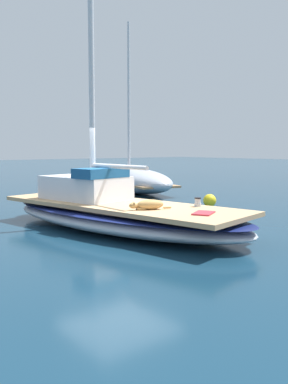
% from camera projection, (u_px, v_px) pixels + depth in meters
% --- Properties ---
extents(ground_plane, '(120.00, 120.00, 0.00)m').
position_uv_depth(ground_plane, '(118.00, 230.00, 10.07)').
color(ground_plane, '#143347').
extents(sailboat_main, '(3.81, 7.58, 0.66)m').
position_uv_depth(sailboat_main, '(118.00, 216.00, 10.03)').
color(sailboat_main, '#B2B7C1').
rests_on(sailboat_main, ground).
extents(mast_main, '(0.14, 2.27, 7.15)m').
position_uv_depth(mast_main, '(95.00, 71.00, 10.12)').
color(mast_main, silver).
rests_on(mast_main, sailboat_main).
extents(cabin_house, '(1.78, 2.45, 0.84)m').
position_uv_depth(cabin_house, '(87.00, 186.00, 10.67)').
color(cabin_house, silver).
rests_on(cabin_house, sailboat_main).
extents(dog_tan, '(0.91, 0.49, 0.22)m').
position_uv_depth(dog_tan, '(148.00, 205.00, 8.89)').
color(dog_tan, tan).
rests_on(dog_tan, sailboat_main).
extents(deck_winch, '(0.16, 0.16, 0.21)m').
position_uv_depth(deck_winch, '(198.00, 202.00, 9.35)').
color(deck_winch, '#B7B7BC').
rests_on(deck_winch, sailboat_main).
extents(deck_towel, '(0.66, 0.58, 0.03)m').
position_uv_depth(deck_towel, '(204.00, 213.00, 8.33)').
color(deck_towel, '#C6333D').
rests_on(deck_towel, sailboat_main).
extents(moored_boat_starboard_side, '(3.51, 6.42, 7.59)m').
position_uv_depth(moored_boat_starboard_side, '(134.00, 180.00, 18.48)').
color(moored_boat_starboard_side, '#B2B7C1').
rests_on(moored_boat_starboard_side, ground).
extents(mooring_buoy, '(0.44, 0.44, 0.44)m').
position_uv_depth(mooring_buoy, '(210.00, 201.00, 13.90)').
color(mooring_buoy, yellow).
rests_on(mooring_buoy, ground).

